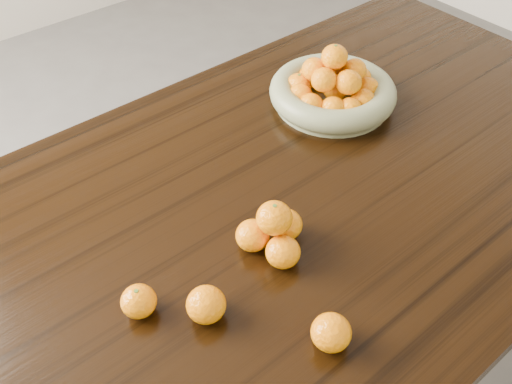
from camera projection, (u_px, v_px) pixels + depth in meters
dining_table at (263, 237)px, 1.22m from camera, size 2.00×1.00×0.75m
fruit_bowl at (333, 89)px, 1.40m from camera, size 0.31×0.31×0.16m
orange_pyramid at (274, 232)px, 1.05m from camera, size 0.13×0.13×0.11m
loose_orange_0 at (139, 301)px, 0.96m from camera, size 0.06×0.06×0.06m
loose_orange_1 at (206, 305)px, 0.95m from camera, size 0.07×0.07×0.06m
loose_orange_2 at (331, 332)px, 0.91m from camera, size 0.07×0.07×0.06m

